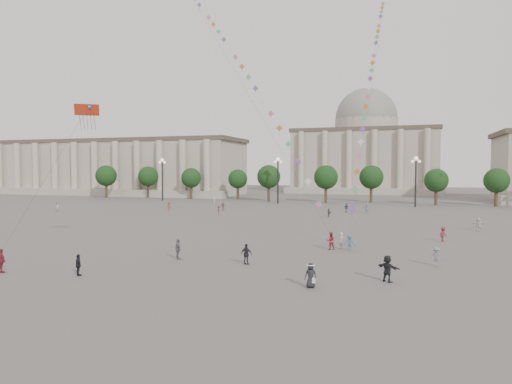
% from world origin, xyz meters
% --- Properties ---
extents(ground, '(360.00, 360.00, 0.00)m').
position_xyz_m(ground, '(0.00, 0.00, 0.00)').
color(ground, '#585552').
rests_on(ground, ground).
extents(hall_west, '(84.00, 26.22, 17.20)m').
position_xyz_m(hall_west, '(-75.00, 93.89, 8.43)').
color(hall_west, '#ADA091').
rests_on(hall_west, ground).
extents(hall_central, '(48.30, 34.30, 35.50)m').
position_xyz_m(hall_central, '(0.00, 129.22, 14.23)').
color(hall_central, '#ADA091').
rests_on(hall_central, ground).
extents(tree_row, '(137.12, 5.12, 8.00)m').
position_xyz_m(tree_row, '(0.00, 78.00, 5.39)').
color(tree_row, '#34291A').
rests_on(tree_row, ground).
extents(lamp_post_far_west, '(2.00, 0.90, 10.65)m').
position_xyz_m(lamp_post_far_west, '(-45.00, 70.00, 7.35)').
color(lamp_post_far_west, '#262628').
rests_on(lamp_post_far_west, ground).
extents(lamp_post_mid_west, '(2.00, 0.90, 10.65)m').
position_xyz_m(lamp_post_mid_west, '(-15.00, 70.00, 7.35)').
color(lamp_post_mid_west, '#262628').
rests_on(lamp_post_mid_west, ground).
extents(lamp_post_mid_east, '(2.00, 0.90, 10.65)m').
position_xyz_m(lamp_post_mid_east, '(15.00, 70.00, 7.35)').
color(lamp_post_mid_east, '#262628').
rests_on(lamp_post_mid_east, ground).
extents(person_crowd_0, '(1.06, 0.79, 1.67)m').
position_xyz_m(person_crowd_0, '(2.57, 53.45, 0.83)').
color(person_crowd_0, navy).
rests_on(person_crowd_0, ground).
extents(person_crowd_1, '(1.10, 1.08, 1.79)m').
position_xyz_m(person_crowd_1, '(-49.92, 39.02, 0.89)').
color(person_crowd_1, silver).
rests_on(person_crowd_1, ground).
extents(person_crowd_2, '(1.15, 1.35, 1.81)m').
position_xyz_m(person_crowd_2, '(-29.66, 45.27, 0.91)').
color(person_crowd_2, '#9B402A').
rests_on(person_crowd_2, ground).
extents(person_crowd_3, '(1.82, 1.46, 1.94)m').
position_xyz_m(person_crowd_3, '(11.51, 2.25, 0.97)').
color(person_crowd_3, black).
rests_on(person_crowd_3, ground).
extents(person_crowd_4, '(1.81, 1.16, 1.87)m').
position_xyz_m(person_crowd_4, '(6.25, 53.76, 0.94)').
color(person_crowd_4, '#B4B5B1').
rests_on(person_crowd_4, ground).
extents(person_crowd_6, '(1.15, 0.80, 1.62)m').
position_xyz_m(person_crowd_6, '(15.21, 8.91, 0.81)').
color(person_crowd_6, slate).
rests_on(person_crowd_6, ground).
extents(person_crowd_7, '(1.69, 0.70, 1.77)m').
position_xyz_m(person_crowd_7, '(21.91, 33.53, 0.89)').
color(person_crowd_7, silver).
rests_on(person_crowd_7, ground).
extents(person_crowd_8, '(1.16, 1.22, 1.66)m').
position_xyz_m(person_crowd_8, '(16.81, 22.77, 0.83)').
color(person_crowd_8, maroon).
rests_on(person_crowd_8, ground).
extents(person_crowd_10, '(0.55, 0.70, 1.70)m').
position_xyz_m(person_crowd_10, '(-27.95, 63.13, 0.85)').
color(person_crowd_10, '#B4B4B0').
rests_on(person_crowd_10, ground).
extents(person_crowd_12, '(1.17, 1.37, 1.49)m').
position_xyz_m(person_crowd_12, '(0.73, 44.67, 0.74)').
color(person_crowd_12, slate).
rests_on(person_crowd_12, ground).
extents(person_crowd_13, '(0.73, 0.69, 1.67)m').
position_xyz_m(person_crowd_13, '(6.63, 14.84, 0.84)').
color(person_crowd_13, silver).
rests_on(person_crowd_13, ground).
extents(person_crowd_16, '(1.00, 0.59, 1.59)m').
position_xyz_m(person_crowd_16, '(-20.55, 50.02, 0.80)').
color(person_crowd_16, '#5D5D62').
rests_on(person_crowd_16, ground).
extents(person_crowd_17, '(0.80, 1.14, 1.61)m').
position_xyz_m(person_crowd_17, '(-18.17, 42.16, 0.81)').
color(person_crowd_17, brown).
rests_on(person_crowd_17, ground).
extents(tourist_0, '(1.19, 0.72, 1.90)m').
position_xyz_m(tourist_0, '(-17.26, -4.11, 0.95)').
color(tourist_0, maroon).
rests_on(tourist_0, ground).
extents(tourist_1, '(1.04, 0.87, 1.66)m').
position_xyz_m(tourist_1, '(-10.87, -3.05, 0.83)').
color(tourist_1, black).
rests_on(tourist_1, ground).
extents(tourist_3, '(1.12, 1.05, 1.86)m').
position_xyz_m(tourist_3, '(-6.60, 4.89, 0.93)').
color(tourist_3, slate).
rests_on(tourist_3, ground).
extents(tourist_4, '(1.05, 0.49, 1.75)m').
position_xyz_m(tourist_4, '(-0.07, 4.74, 0.88)').
color(tourist_4, black).
rests_on(tourist_4, ground).
extents(kite_flyer_0, '(1.04, 0.93, 1.78)m').
position_xyz_m(kite_flyer_0, '(5.65, 14.03, 0.89)').
color(kite_flyer_0, maroon).
rests_on(kite_flyer_0, ground).
extents(kite_flyer_1, '(1.14, 0.80, 1.60)m').
position_xyz_m(kite_flyer_1, '(7.54, 13.93, 0.80)').
color(kite_flyer_1, '#375D7D').
rests_on(kite_flyer_1, ground).
extents(hat_person, '(0.99, 0.87, 1.71)m').
position_xyz_m(hat_person, '(6.57, -1.02, 0.89)').
color(hat_person, black).
rests_on(hat_person, ground).
extents(dragon_kite, '(2.12, 5.03, 14.73)m').
position_xyz_m(dragon_kite, '(-15.62, 4.24, 12.83)').
color(dragon_kite, '#B22A13').
rests_on(dragon_kite, ground).
extents(kite_train_west, '(31.12, 29.85, 59.93)m').
position_xyz_m(kite_train_west, '(-10.92, 30.18, 23.94)').
color(kite_train_west, '#3F3F3F').
rests_on(kite_train_west, ground).
extents(kite_train_mid, '(1.83, 52.22, 69.85)m').
position_xyz_m(kite_train_mid, '(8.11, 41.64, 26.15)').
color(kite_train_mid, '#3F3F3F').
rests_on(kite_train_mid, ground).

